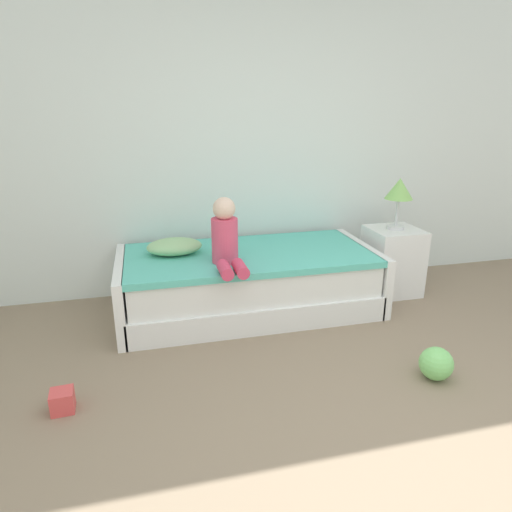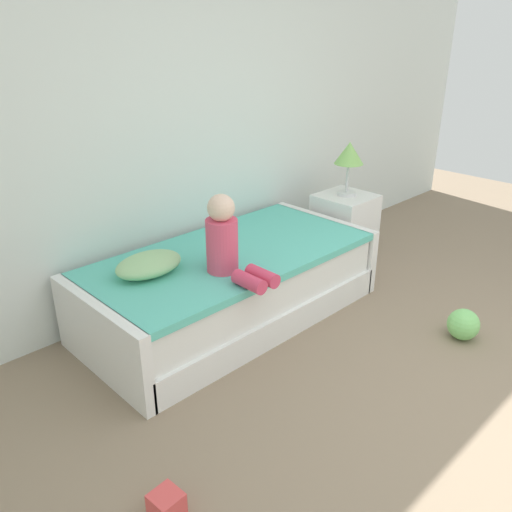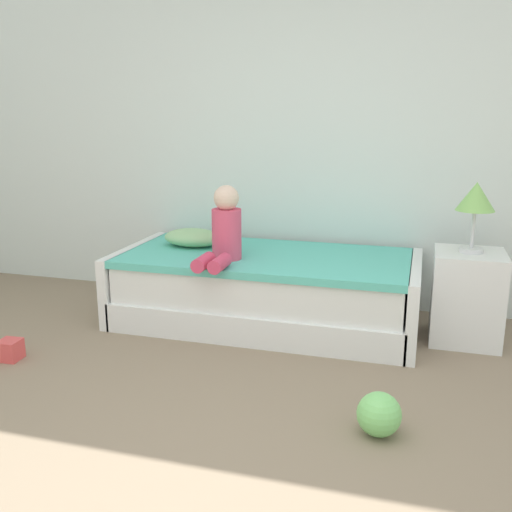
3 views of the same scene
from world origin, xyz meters
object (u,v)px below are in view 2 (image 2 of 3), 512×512
Objects in this scene: table_lamp at (349,156)px; toy_block at (167,506)px; nightstand at (344,228)px; child_figure at (227,242)px; toy_ball at (463,324)px; bed at (231,285)px; pillow at (149,264)px.

table_lamp is 3.03m from toy_block.
child_figure is at bearing -170.37° from nightstand.
toy_block is (-2.68, -1.10, -0.24)m from nightstand.
table_lamp is 2.14× the size of toy_ball.
toy_ball is at bearing -108.51° from nightstand.
bed is 1.71m from toy_block.
child_figure is 2.43× the size of toy_ball.
bed is 0.68m from pillow.
toy_ball is (0.90, -1.30, -0.14)m from bed.
toy_ball is at bearing -55.15° from bed.
toy_ball is (-0.45, -1.34, -0.83)m from table_lamp.
bed reaches higher than toy_block.
pillow is (-1.94, 0.06, 0.26)m from nightstand.
child_figure is 0.51m from pillow.
pillow is 1.47m from toy_block.
pillow is 3.51× the size of toy_block.
nightstand is 1.18× the size of child_figure.
nightstand is 4.78× the size of toy_block.
table_lamp is at bearing 22.41° from toy_block.
pillow is (-0.59, 0.10, 0.32)m from bed.
toy_ball is at bearing -108.51° from table_lamp.
bed is 4.80× the size of pillow.
bed is 10.03× the size of toy_ball.
bed is 4.14× the size of child_figure.
table_lamp is at bearing -1.80° from pillow.
bed is 3.52× the size of nightstand.
nightstand is 2.91m from toy_block.
nightstand is 2.85× the size of toy_ball.
table_lamp is 1.62m from child_figure.
bed is at bearing -9.64° from pillow.
pillow is at bearing 170.36° from bed.
nightstand is 1.42m from toy_ball.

